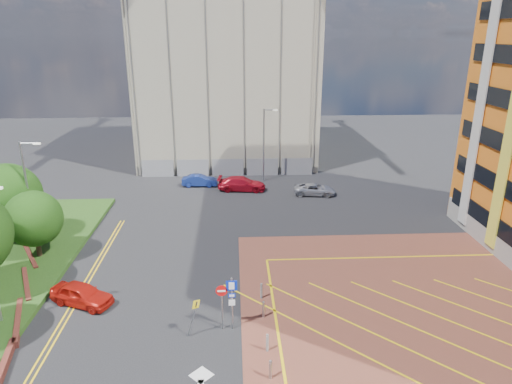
{
  "coord_description": "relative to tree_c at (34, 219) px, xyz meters",
  "views": [
    {
      "loc": [
        0.75,
        -20.54,
        15.57
      ],
      "look_at": [
        2.02,
        5.17,
        6.6
      ],
      "focal_mm": 32.0,
      "sensor_mm": 36.0,
      "label": 1
    }
  ],
  "objects": [
    {
      "name": "car_silver_back",
      "position": [
        22.39,
        12.97,
        -2.61
      ],
      "size": [
        4.42,
        2.47,
        1.17
      ],
      "primitive_type": "imported",
      "rotation": [
        0.0,
        0.0,
        1.44
      ],
      "color": "#B2B2BA",
      "rests_on": "ground"
    },
    {
      "name": "ground",
      "position": [
        13.5,
        -10.0,
        -3.19
      ],
      "size": [
        140.0,
        140.0,
        0.0
      ],
      "primitive_type": "plane",
      "color": "black",
      "rests_on": "ground"
    },
    {
      "name": "warning_sign",
      "position": [
        11.97,
        -9.55,
        -1.76
      ],
      "size": [
        0.76,
        0.42,
        2.25
      ],
      "color": "#9EA0A8",
      "rests_on": "ground"
    },
    {
      "name": "lamp_back",
      "position": [
        17.58,
        18.0,
        1.17
      ],
      "size": [
        1.53,
        0.16,
        8.0
      ],
      "color": "#9EA0A8",
      "rests_on": "ground"
    },
    {
      "name": "lamp_left_far",
      "position": [
        -0.92,
        2.0,
        1.47
      ],
      "size": [
        1.53,
        0.16,
        8.0
      ],
      "color": "#9EA0A8",
      "rests_on": "grass_bed"
    },
    {
      "name": "construction_fence",
      "position": [
        14.5,
        20.0,
        -2.19
      ],
      "size": [
        21.6,
        0.06,
        2.0
      ],
      "primitive_type": "cube",
      "color": "gray",
      "rests_on": "ground"
    },
    {
      "name": "construction_building",
      "position": [
        13.5,
        30.0,
        7.81
      ],
      "size": [
        21.2,
        19.2,
        22.0
      ],
      "primitive_type": "cube",
      "color": "#A69C88",
      "rests_on": "ground"
    },
    {
      "name": "forecourt",
      "position": [
        27.5,
        -10.0,
        -3.18
      ],
      "size": [
        26.0,
        26.0,
        0.02
      ],
      "primitive_type": "cube",
      "color": "brown",
      "rests_on": "ground"
    },
    {
      "name": "tree_d",
      "position": [
        -3.0,
        3.0,
        0.68
      ],
      "size": [
        5.0,
        5.0,
        6.08
      ],
      "color": "#3D2B1C",
      "rests_on": "grass_bed"
    },
    {
      "name": "retaining_wall",
      "position": [
        1.7,
        -8.0,
        -2.99
      ],
      "size": [
        6.06,
        20.33,
        0.4
      ],
      "color": "maroon",
      "rests_on": "ground"
    },
    {
      "name": "sign_cluster",
      "position": [
        13.8,
        -9.02,
        -1.24
      ],
      "size": [
        1.17,
        0.12,
        3.2
      ],
      "color": "#9EA0A8",
      "rests_on": "ground"
    },
    {
      "name": "tree_c",
      "position": [
        0.0,
        0.0,
        0.0
      ],
      "size": [
        4.0,
        4.0,
        4.9
      ],
      "color": "#3D2B1C",
      "rests_on": "grass_bed"
    },
    {
      "name": "car_red_left",
      "position": [
        4.91,
        -6.08,
        -2.52
      ],
      "size": [
        4.24,
        3.03,
        1.34
      ],
      "primitive_type": "imported",
      "rotation": [
        0.0,
        0.0,
        1.16
      ],
      "color": "red",
      "rests_on": "ground"
    },
    {
      "name": "car_blue_back",
      "position": [
        10.5,
        16.41,
        -2.57
      ],
      "size": [
        3.81,
        1.46,
        1.24
      ],
      "primitive_type": "imported",
      "rotation": [
        0.0,
        0.0,
        1.53
      ],
      "color": "navy",
      "rests_on": "ground"
    },
    {
      "name": "car_red_back",
      "position": [
        15.01,
        14.76,
        -2.47
      ],
      "size": [
        5.13,
        2.52,
        1.44
      ],
      "primitive_type": "imported",
      "rotation": [
        0.0,
        0.0,
        1.46
      ],
      "color": "#B40F20",
      "rests_on": "ground"
    },
    {
      "name": "bollard_row",
      "position": [
        15.8,
        -11.67,
        -2.72
      ],
      "size": [
        0.14,
        11.14,
        0.9
      ],
      "color": "#9EA0A8",
      "rests_on": "forecourt"
    }
  ]
}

